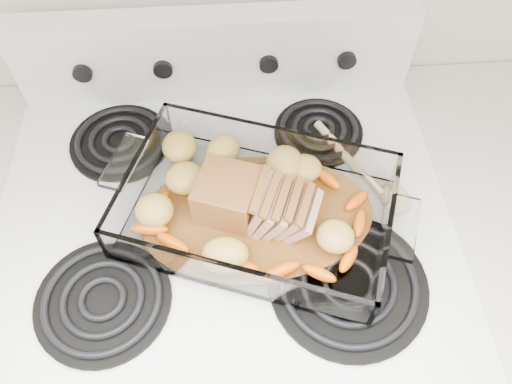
{
  "coord_description": "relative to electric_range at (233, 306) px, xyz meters",
  "views": [
    {
      "loc": [
        0.02,
        1.18,
        1.66
      ],
      "look_at": [
        0.06,
        1.64,
        0.99
      ],
      "focal_mm": 35.0,
      "sensor_mm": 36.0,
      "label": 1
    }
  ],
  "objects": [
    {
      "name": "electric_range",
      "position": [
        0.0,
        0.0,
        0.0
      ],
      "size": [
        0.78,
        0.7,
        1.12
      ],
      "color": "white",
      "rests_on": "ground"
    },
    {
      "name": "counter_right",
      "position": [
        0.66,
        -0.0,
        -0.02
      ],
      "size": [
        0.58,
        0.68,
        0.93
      ],
      "color": "beige",
      "rests_on": "ground"
    },
    {
      "name": "baking_dish",
      "position": [
        0.06,
        -0.03,
        0.48
      ],
      "size": [
        0.43,
        0.28,
        0.08
      ],
      "rotation": [
        0.0,
        0.0,
        -0.35
      ],
      "color": "white",
      "rests_on": "electric_range"
    },
    {
      "name": "pork_roast",
      "position": [
        0.04,
        -0.03,
        0.51
      ],
      "size": [
        0.2,
        0.1,
        0.08
      ],
      "rotation": [
        0.0,
        0.0,
        0.3
      ],
      "color": "#905C2A",
      "rests_on": "baking_dish"
    },
    {
      "name": "roast_vegetables",
      "position": [
        0.05,
        0.01,
        0.49
      ],
      "size": [
        0.39,
        0.21,
        0.05
      ],
      "rotation": [
        0.0,
        0.0,
        -0.01
      ],
      "color": "#E36109",
      "rests_on": "baking_dish"
    },
    {
      "name": "wooden_spoon",
      "position": [
        0.27,
        0.03,
        0.46
      ],
      "size": [
        0.14,
        0.22,
        0.02
      ],
      "rotation": [
        0.0,
        0.0,
        0.48
      ],
      "color": "beige",
      "rests_on": "electric_range"
    }
  ]
}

